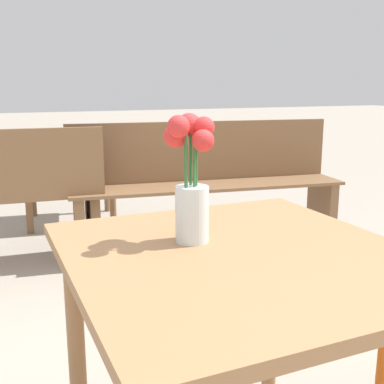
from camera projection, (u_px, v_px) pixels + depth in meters
name	position (u px, v px, depth m)	size (l,w,h in m)	color
table_front	(239.00, 293.00, 1.14)	(0.79, 0.84, 0.71)	#9E7047
flower_vase	(191.00, 184.00, 1.16)	(0.13, 0.13, 0.31)	silver
bench_middle	(206.00, 179.00, 3.24)	(1.85, 0.64, 0.85)	brown
table_back	(69.00, 151.00, 3.81)	(0.83, 0.74, 0.71)	brown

